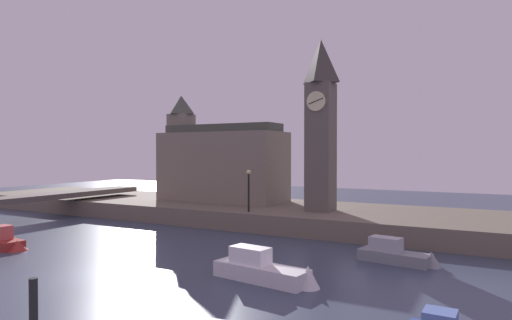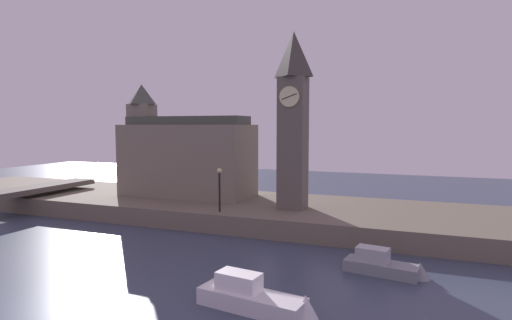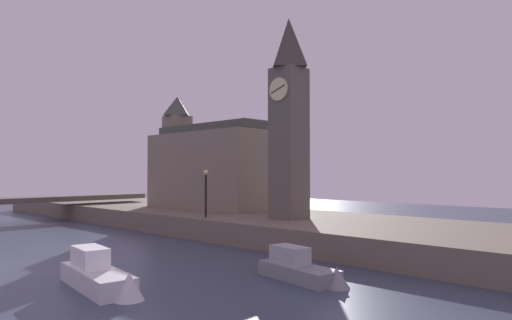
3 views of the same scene
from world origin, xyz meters
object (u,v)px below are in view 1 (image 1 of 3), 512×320
(parliament_hall, at_px, (218,162))
(boat_dinghy_red, at_px, (7,242))
(boat_ferry_white, at_px, (269,271))
(streetlamp, at_px, (249,185))
(boat_cruiser_grey, at_px, (401,255))
(mooring_post_right, at_px, (34,316))
(clock_tower, at_px, (321,122))

(parliament_hall, xyz_separation_m, boat_dinghy_red, (-3.62, -19.62, -4.85))
(boat_dinghy_red, xyz_separation_m, boat_ferry_white, (18.46, 1.57, 0.07))
(streetlamp, distance_m, boat_ferry_white, 14.81)
(streetlamp, relative_size, boat_cruiser_grey, 0.71)
(streetlamp, relative_size, mooring_post_right, 1.44)
(clock_tower, xyz_separation_m, parliament_hall, (-11.75, 2.53, -3.52))
(streetlamp, bearing_deg, boat_dinghy_red, -127.53)
(mooring_post_right, bearing_deg, boat_ferry_white, 73.57)
(parliament_hall, relative_size, boat_dinghy_red, 3.58)
(streetlamp, relative_size, boat_dinghy_red, 0.97)
(parliament_hall, bearing_deg, clock_tower, -12.15)
(clock_tower, xyz_separation_m, boat_cruiser_grey, (8.06, -8.70, -8.37))
(boat_dinghy_red, bearing_deg, parliament_hall, 79.54)
(parliament_hall, distance_m, boat_dinghy_red, 20.53)
(boat_ferry_white, bearing_deg, mooring_post_right, -106.43)
(streetlamp, distance_m, boat_cruiser_grey, 14.34)
(boat_cruiser_grey, xyz_separation_m, boat_ferry_white, (-4.97, -6.82, 0.07))
(clock_tower, relative_size, boat_cruiser_grey, 2.94)
(streetlamp, xyz_separation_m, boat_cruiser_grey, (12.95, -5.25, -3.19))
(boat_ferry_white, bearing_deg, streetlamp, 123.48)
(parliament_hall, distance_m, boat_ferry_white, 23.85)
(boat_cruiser_grey, bearing_deg, mooring_post_right, -115.03)
(clock_tower, bearing_deg, parliament_hall, 167.85)
(streetlamp, height_order, boat_ferry_white, streetlamp)
(parliament_hall, relative_size, mooring_post_right, 5.32)
(boat_ferry_white, bearing_deg, boat_cruiser_grey, 53.91)
(parliament_hall, xyz_separation_m, boat_cruiser_grey, (19.81, -11.23, -4.85))
(parliament_hall, xyz_separation_m, streetlamp, (6.86, -5.98, -1.66))
(clock_tower, height_order, boat_cruiser_grey, clock_tower)
(parliament_hall, distance_m, boat_cruiser_grey, 23.28)
(clock_tower, distance_m, boat_ferry_white, 17.87)
(boat_dinghy_red, bearing_deg, clock_tower, 48.03)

